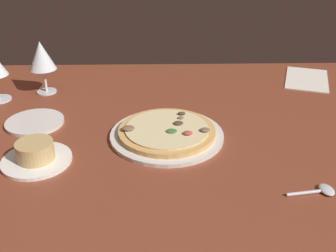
{
  "coord_description": "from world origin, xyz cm",
  "views": [
    {
      "loc": [
        2.24,
        86.08,
        52.65
      ],
      "look_at": [
        0.29,
        -0.1,
        7.0
      ],
      "focal_mm": 42.42,
      "sensor_mm": 36.0,
      "label": 1
    }
  ],
  "objects_px": {
    "side_plate": "(35,122)",
    "ramekin_on_saucer": "(36,154)",
    "pizza_main": "(167,132)",
    "spoon": "(321,190)",
    "paper_menu": "(307,79)",
    "wine_glass_far": "(42,57)"
  },
  "relations": [
    {
      "from": "ramekin_on_saucer",
      "to": "wine_glass_far",
      "type": "distance_m",
      "value": 0.42
    },
    {
      "from": "wine_glass_far",
      "to": "paper_menu",
      "type": "height_order",
      "value": "wine_glass_far"
    },
    {
      "from": "ramekin_on_saucer",
      "to": "spoon",
      "type": "xyz_separation_m",
      "value": [
        -0.6,
        0.13,
        -0.01
      ]
    },
    {
      "from": "pizza_main",
      "to": "side_plate",
      "type": "xyz_separation_m",
      "value": [
        0.35,
        -0.08,
        -0.01
      ]
    },
    {
      "from": "paper_menu",
      "to": "spoon",
      "type": "height_order",
      "value": "spoon"
    },
    {
      "from": "wine_glass_far",
      "to": "paper_menu",
      "type": "relative_size",
      "value": 0.75
    },
    {
      "from": "wine_glass_far",
      "to": "side_plate",
      "type": "bearing_deg",
      "value": 95.7
    },
    {
      "from": "ramekin_on_saucer",
      "to": "paper_menu",
      "type": "relative_size",
      "value": 0.72
    },
    {
      "from": "ramekin_on_saucer",
      "to": "spoon",
      "type": "distance_m",
      "value": 0.61
    },
    {
      "from": "paper_menu",
      "to": "wine_glass_far",
      "type": "bearing_deg",
      "value": 24.82
    },
    {
      "from": "ramekin_on_saucer",
      "to": "pizza_main",
      "type": "bearing_deg",
      "value": -159.72
    },
    {
      "from": "wine_glass_far",
      "to": "paper_menu",
      "type": "bearing_deg",
      "value": -173.98
    },
    {
      "from": "pizza_main",
      "to": "spoon",
      "type": "relative_size",
      "value": 2.79
    },
    {
      "from": "side_plate",
      "to": "paper_menu",
      "type": "bearing_deg",
      "value": -159.84
    },
    {
      "from": "side_plate",
      "to": "spoon",
      "type": "height_order",
      "value": "spoon"
    },
    {
      "from": "ramekin_on_saucer",
      "to": "side_plate",
      "type": "height_order",
      "value": "ramekin_on_saucer"
    },
    {
      "from": "side_plate",
      "to": "ramekin_on_saucer",
      "type": "bearing_deg",
      "value": 106.57
    },
    {
      "from": "spoon",
      "to": "pizza_main",
      "type": "bearing_deg",
      "value": -37.7
    },
    {
      "from": "wine_glass_far",
      "to": "spoon",
      "type": "distance_m",
      "value": 0.86
    },
    {
      "from": "pizza_main",
      "to": "wine_glass_far",
      "type": "relative_size",
      "value": 1.75
    },
    {
      "from": "ramekin_on_saucer",
      "to": "spoon",
      "type": "bearing_deg",
      "value": 168.12
    },
    {
      "from": "pizza_main",
      "to": "wine_glass_far",
      "type": "height_order",
      "value": "wine_glass_far"
    }
  ]
}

